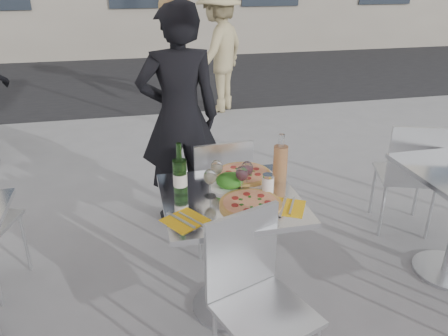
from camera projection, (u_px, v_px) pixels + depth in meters
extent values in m
plane|color=slate|center=(229.00, 306.00, 2.63)|extent=(80.00, 80.00, 0.00)
cube|color=black|center=(151.00, 76.00, 8.41)|extent=(24.00, 5.00, 0.00)
cylinder|color=#B7BABF|center=(229.00, 305.00, 2.62)|extent=(0.44, 0.44, 0.02)
cylinder|color=#B7BABF|center=(230.00, 256.00, 2.48)|extent=(0.07, 0.07, 0.72)
cube|color=silver|center=(230.00, 199.00, 2.33)|extent=(0.72, 0.72, 0.03)
cylinder|color=#B7BABF|center=(447.00, 270.00, 2.93)|extent=(0.44, 0.44, 0.02)
cylinder|color=silver|center=(231.00, 204.00, 3.36)|extent=(0.02, 0.02, 0.42)
cylinder|color=silver|center=(189.00, 210.00, 3.27)|extent=(0.02, 0.02, 0.42)
cylinder|color=silver|center=(246.00, 226.00, 3.07)|extent=(0.02, 0.02, 0.42)
cylinder|color=silver|center=(200.00, 233.00, 2.98)|extent=(0.02, 0.02, 0.42)
cube|color=silver|center=(216.00, 191.00, 3.08)|extent=(0.42, 0.42, 0.02)
cube|color=silver|center=(224.00, 174.00, 2.82)|extent=(0.39, 0.05, 0.42)
cylinder|color=silver|center=(270.00, 315.00, 2.27)|extent=(0.02, 0.02, 0.42)
cube|color=silver|center=(266.00, 315.00, 1.97)|extent=(0.50, 0.50, 0.02)
cube|color=silver|center=(242.00, 252.00, 2.03)|extent=(0.38, 0.15, 0.42)
cylinder|color=silver|center=(25.00, 243.00, 2.87)|extent=(0.02, 0.02, 0.43)
cylinder|color=silver|center=(417.00, 192.00, 3.53)|extent=(0.02, 0.02, 0.43)
cylinder|color=silver|center=(373.00, 190.00, 3.56)|extent=(0.02, 0.02, 0.43)
cylinder|color=silver|center=(430.00, 213.00, 3.21)|extent=(0.02, 0.02, 0.43)
cylinder|color=silver|center=(382.00, 211.00, 3.25)|extent=(0.02, 0.02, 0.43)
cube|color=silver|center=(405.00, 175.00, 3.29)|extent=(0.51, 0.51, 0.02)
cube|color=silver|center=(418.00, 157.00, 3.02)|extent=(0.39, 0.15, 0.43)
imported|color=black|center=(179.00, 118.00, 3.26)|extent=(0.62, 0.40, 1.69)
imported|color=tan|center=(219.00, 51.00, 6.03)|extent=(1.18, 1.24, 1.69)
cylinder|color=tan|center=(251.00, 204.00, 2.23)|extent=(0.32, 0.32, 0.02)
cylinder|color=beige|center=(251.00, 202.00, 2.22)|extent=(0.28, 0.28, 0.00)
cylinder|color=white|center=(243.00, 176.00, 2.54)|extent=(0.36, 0.36, 0.01)
cylinder|color=tan|center=(243.00, 174.00, 2.53)|extent=(0.32, 0.32, 0.02)
cylinder|color=beige|center=(243.00, 172.00, 2.53)|extent=(0.28, 0.28, 0.00)
cylinder|color=white|center=(230.00, 187.00, 2.41)|extent=(0.22, 0.22, 0.01)
ellipsoid|color=#1E6F1B|center=(230.00, 181.00, 2.39)|extent=(0.15, 0.15, 0.08)
sphere|color=#B21914|center=(236.00, 177.00, 2.42)|extent=(0.03, 0.03, 0.03)
cylinder|color=#275520|center=(180.00, 178.00, 2.30)|extent=(0.07, 0.07, 0.20)
cone|color=#275520|center=(179.00, 160.00, 2.26)|extent=(0.07, 0.07, 0.03)
cylinder|color=#275520|center=(179.00, 152.00, 2.24)|extent=(0.03, 0.03, 0.10)
cylinder|color=silver|center=(180.00, 180.00, 2.30)|extent=(0.07, 0.07, 0.07)
cylinder|color=#E6A262|center=(280.00, 165.00, 2.43)|extent=(0.08, 0.08, 0.22)
cylinder|color=white|center=(282.00, 141.00, 2.37)|extent=(0.03, 0.03, 0.08)
cylinder|color=white|center=(268.00, 185.00, 2.35)|extent=(0.06, 0.06, 0.09)
cylinder|color=silver|center=(268.00, 176.00, 2.32)|extent=(0.06, 0.06, 0.02)
cylinder|color=white|center=(210.00, 196.00, 2.32)|extent=(0.06, 0.06, 0.00)
cylinder|color=white|center=(210.00, 189.00, 2.30)|extent=(0.01, 0.01, 0.09)
ellipsoid|color=white|center=(210.00, 177.00, 2.28)|extent=(0.07, 0.07, 0.08)
ellipsoid|color=beige|center=(210.00, 178.00, 2.28)|extent=(0.05, 0.05, 0.05)
cylinder|color=white|center=(217.00, 186.00, 2.43)|extent=(0.06, 0.06, 0.00)
cylinder|color=white|center=(217.00, 179.00, 2.41)|extent=(0.01, 0.01, 0.09)
ellipsoid|color=white|center=(217.00, 167.00, 2.39)|extent=(0.07, 0.07, 0.08)
ellipsoid|color=beige|center=(217.00, 169.00, 2.39)|extent=(0.05, 0.05, 0.05)
cylinder|color=white|center=(242.00, 193.00, 2.36)|extent=(0.06, 0.06, 0.00)
cylinder|color=white|center=(242.00, 185.00, 2.34)|extent=(0.01, 0.01, 0.09)
ellipsoid|color=white|center=(242.00, 174.00, 2.31)|extent=(0.07, 0.07, 0.08)
ellipsoid|color=#460A14|center=(242.00, 175.00, 2.32)|extent=(0.05, 0.05, 0.05)
cylinder|color=white|center=(247.00, 187.00, 2.42)|extent=(0.06, 0.06, 0.00)
cylinder|color=white|center=(247.00, 180.00, 2.40)|extent=(0.01, 0.01, 0.09)
ellipsoid|color=white|center=(247.00, 169.00, 2.37)|extent=(0.07, 0.07, 0.08)
ellipsoid|color=#460A14|center=(247.00, 170.00, 2.37)|extent=(0.05, 0.05, 0.05)
cube|color=yellow|center=(185.00, 220.00, 2.09)|extent=(0.25, 0.25, 0.00)
cube|color=#B7BABF|center=(181.00, 220.00, 2.09)|extent=(0.12, 0.18, 0.00)
cube|color=#B7BABF|center=(191.00, 219.00, 2.10)|extent=(0.11, 0.16, 0.00)
cube|color=yellow|center=(286.00, 207.00, 2.21)|extent=(0.24, 0.24, 0.00)
cube|color=#B7BABF|center=(283.00, 207.00, 2.21)|extent=(0.11, 0.18, 0.00)
cube|color=#B7BABF|center=(292.00, 205.00, 2.22)|extent=(0.09, 0.16, 0.00)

